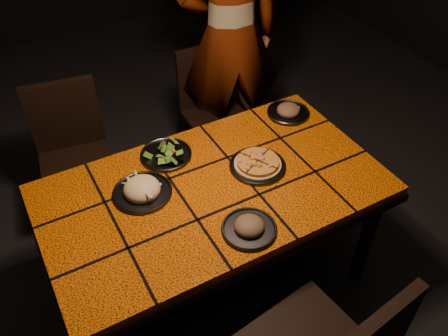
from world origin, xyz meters
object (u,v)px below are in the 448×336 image
dining_table (214,198)px  chair_far_right (211,103)px  plate_pasta (142,190)px  plate_pizza (258,164)px  diner (230,37)px  chair_far_left (72,147)px

dining_table → chair_far_right: chair_far_right is taller
chair_far_right → plate_pasta: 1.18m
dining_table → plate_pizza: bearing=3.3°
plate_pasta → diner: bearing=41.9°
dining_table → chair_far_left: (-0.46, 0.92, -0.15)m
plate_pizza → diner: bearing=68.0°
chair_far_left → plate_pizza: size_ratio=2.89×
chair_far_left → diner: (1.10, 0.05, 0.41)m
diner → plate_pasta: bearing=55.9°
diner → dining_table: bearing=70.6°
chair_far_left → diner: size_ratio=0.48×
chair_far_right → plate_pasta: bearing=-131.4°
diner → plate_pizza: diner is taller
plate_pizza → dining_table: bearing=-176.7°
dining_table → plate_pasta: (-0.31, 0.12, 0.10)m
dining_table → diner: size_ratio=0.87×
dining_table → chair_far_left: bearing=116.8°
chair_far_left → plate_pasta: (0.16, -0.80, 0.26)m
chair_far_left → chair_far_right: chair_far_left is taller
diner → chair_far_right: bearing=20.0°
dining_table → plate_pizza: 0.27m
diner → plate_pizza: 1.04m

